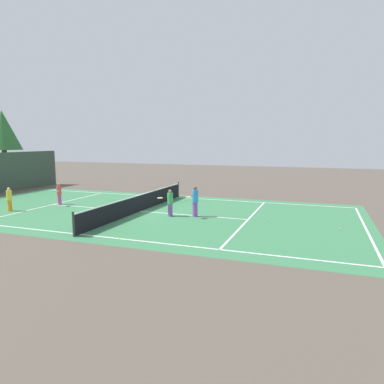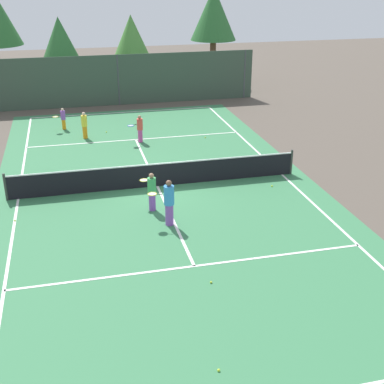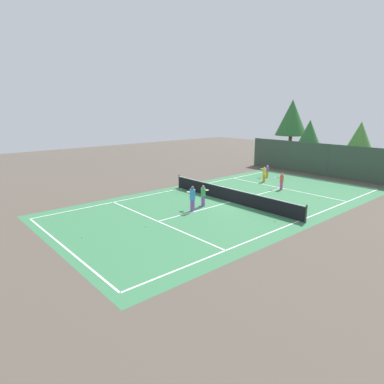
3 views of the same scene
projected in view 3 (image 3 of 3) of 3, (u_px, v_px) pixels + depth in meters
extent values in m
plane|color=brown|center=(231.00, 202.00, 23.60)|extent=(80.00, 80.00, 0.00)
cube|color=#387A4C|center=(231.00, 202.00, 23.60)|extent=(13.00, 25.00, 0.00)
cube|color=white|center=(182.00, 188.00, 27.61)|extent=(0.10, 24.00, 0.01)
cube|color=white|center=(299.00, 221.00, 19.59)|extent=(0.10, 24.00, 0.01)
cube|color=white|center=(64.00, 247.00, 15.94)|extent=(11.00, 0.10, 0.01)
cube|color=white|center=(316.00, 179.00, 31.26)|extent=(11.00, 0.10, 0.01)
cube|color=white|center=(158.00, 221.00, 19.52)|extent=(11.00, 0.10, 0.01)
cube|color=white|center=(282.00, 188.00, 27.68)|extent=(11.00, 0.10, 0.01)
cube|color=white|center=(231.00, 202.00, 23.60)|extent=(0.10, 12.80, 0.01)
cylinder|color=#333833|center=(179.00, 181.00, 27.77)|extent=(0.10, 0.10, 1.10)
cylinder|color=#333833|center=(306.00, 214.00, 19.16)|extent=(0.10, 0.10, 1.10)
cube|color=black|center=(231.00, 196.00, 23.48)|extent=(11.80, 0.03, 0.95)
cube|color=white|center=(231.00, 189.00, 23.36)|extent=(11.80, 0.04, 0.05)
cube|color=#384C3D|center=(328.00, 160.00, 32.14)|extent=(18.00, 0.06, 3.20)
cylinder|color=#3F4447|center=(258.00, 152.00, 38.34)|extent=(0.12, 0.12, 3.20)
cylinder|color=#3F4447|center=(328.00, 160.00, 32.14)|extent=(0.12, 0.12, 3.20)
cylinder|color=brown|center=(290.00, 149.00, 41.27)|extent=(0.42, 0.42, 3.30)
cone|color=#2D6B33|center=(292.00, 118.00, 40.33)|extent=(3.88, 3.88, 4.31)
cylinder|color=brown|center=(307.00, 159.00, 36.07)|extent=(0.34, 0.34, 2.39)
cone|color=#2D6B33|center=(309.00, 134.00, 35.41)|extent=(2.69, 2.69, 2.98)
cylinder|color=brown|center=(357.00, 163.00, 33.42)|extent=(0.28, 0.28, 2.33)
cone|color=#4C8E3D|center=(360.00, 137.00, 32.77)|extent=(2.67, 2.67, 2.96)
cylinder|color=orange|center=(267.00, 175.00, 32.03)|extent=(0.20, 0.20, 0.56)
cylinder|color=purple|center=(267.00, 169.00, 31.90)|extent=(0.25, 0.25, 0.49)
sphere|color=beige|center=(268.00, 166.00, 31.82)|extent=(0.15, 0.15, 0.15)
cylinder|color=black|center=(265.00, 169.00, 31.93)|extent=(0.17, 0.15, 0.03)
torus|color=yellow|center=(262.00, 169.00, 31.97)|extent=(0.47, 0.47, 0.03)
cylinder|color=silver|center=(262.00, 169.00, 31.97)|extent=(0.39, 0.39, 0.00)
cylinder|color=purple|center=(192.00, 205.00, 21.41)|extent=(0.29, 0.29, 0.78)
cylinder|color=#388CD8|center=(192.00, 194.00, 21.22)|extent=(0.36, 0.36, 0.69)
sphere|color=brown|center=(192.00, 188.00, 21.11)|extent=(0.21, 0.21, 0.21)
cylinder|color=black|center=(190.00, 193.00, 21.51)|extent=(0.20, 0.09, 0.03)
torus|color=yellow|center=(189.00, 192.00, 21.73)|extent=(0.41, 0.41, 0.03)
cylinder|color=silver|center=(189.00, 192.00, 21.73)|extent=(0.34, 0.34, 0.00)
cylinder|color=#D14799|center=(281.00, 186.00, 27.20)|extent=(0.24, 0.24, 0.65)
cylinder|color=#E54C3F|center=(282.00, 178.00, 27.05)|extent=(0.30, 0.30, 0.57)
sphere|color=#A37556|center=(282.00, 174.00, 26.96)|extent=(0.18, 0.18, 0.18)
cylinder|color=black|center=(278.00, 178.00, 27.16)|extent=(0.19, 0.12, 0.03)
torus|color=blue|center=(275.00, 178.00, 27.25)|extent=(0.44, 0.44, 0.03)
cylinder|color=silver|center=(275.00, 178.00, 27.25)|extent=(0.37, 0.37, 0.00)
cylinder|color=purple|center=(203.00, 201.00, 22.53)|extent=(0.25, 0.25, 0.68)
cylinder|color=#3FA559|center=(203.00, 192.00, 22.38)|extent=(0.31, 0.31, 0.60)
sphere|color=#A37556|center=(203.00, 187.00, 22.28)|extent=(0.19, 0.19, 0.19)
cylinder|color=black|center=(205.00, 191.00, 22.63)|extent=(0.10, 0.20, 0.03)
torus|color=yellow|center=(207.00, 190.00, 22.85)|extent=(0.43, 0.43, 0.03)
cylinder|color=silver|center=(207.00, 190.00, 22.85)|extent=(0.36, 0.36, 0.00)
cylinder|color=orange|center=(264.00, 178.00, 30.01)|extent=(0.24, 0.24, 0.65)
cylinder|color=yellow|center=(264.00, 172.00, 29.86)|extent=(0.30, 0.30, 0.57)
sphere|color=beige|center=(264.00, 168.00, 29.77)|extent=(0.18, 0.18, 0.18)
cube|color=red|center=(236.00, 197.00, 24.35)|extent=(0.38, 0.37, 0.36)
sphere|color=#CCE533|center=(235.00, 194.00, 24.35)|extent=(0.07, 0.07, 0.07)
sphere|color=#CCE533|center=(238.00, 194.00, 24.28)|extent=(0.07, 0.07, 0.07)
sphere|color=#CCE533|center=(275.00, 221.00, 19.51)|extent=(0.07, 0.07, 0.07)
sphere|color=#CCE533|center=(289.00, 215.00, 20.52)|extent=(0.07, 0.07, 0.07)
sphere|color=#CCE533|center=(82.00, 237.00, 17.06)|extent=(0.07, 0.07, 0.07)
sphere|color=#CCE533|center=(279.00, 182.00, 29.72)|extent=(0.07, 0.07, 0.07)
sphere|color=#CCE533|center=(163.00, 192.00, 26.35)|extent=(0.07, 0.07, 0.07)
sphere|color=#CCE533|center=(146.00, 226.00, 18.69)|extent=(0.07, 0.07, 0.07)
sphere|color=#CCE533|center=(319.00, 197.00, 24.68)|extent=(0.07, 0.07, 0.07)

